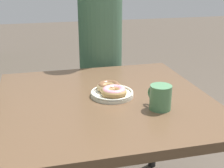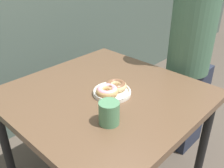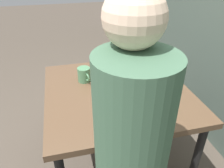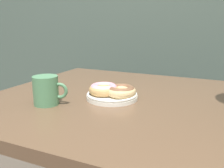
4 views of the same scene
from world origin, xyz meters
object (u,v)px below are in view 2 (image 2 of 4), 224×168
Objects in this scene: dining_table at (105,104)px; coffee_mug at (109,112)px; person_figure at (190,58)px; donut_plate at (112,89)px.

coffee_mug is (-0.17, -0.20, 0.13)m from dining_table.
dining_table is at bearing 49.82° from coffee_mug.
dining_table is 0.71m from person_figure.
donut_plate is at bearing -67.15° from dining_table.
coffee_mug is at bearing -130.18° from dining_table.
person_figure is at bearing -10.44° from dining_table.
donut_plate is 0.25m from coffee_mug.
coffee_mug is at bearing -138.74° from donut_plate.
person_figure is at bearing -7.54° from donut_plate.
dining_table is 0.11m from donut_plate.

